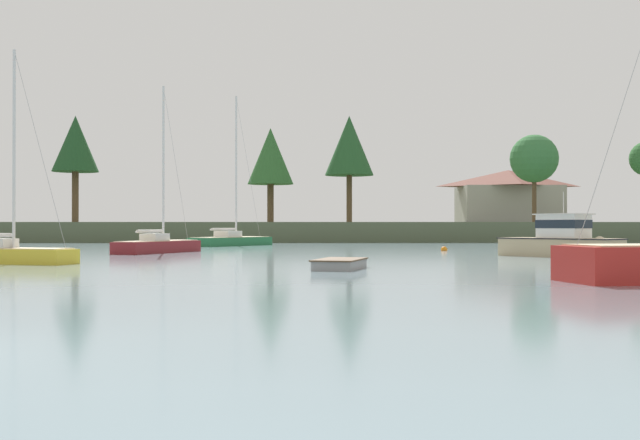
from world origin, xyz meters
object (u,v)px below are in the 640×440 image
sailboat_yellow (3,259)px  sailboat_maroon (158,249)px  mooring_buoy_orange (444,250)px  cruiser_sand (570,247)px  dinghy_grey (340,265)px  sailboat_green (231,243)px

sailboat_yellow → sailboat_maroon: size_ratio=0.91×
sailboat_maroon → mooring_buoy_orange: bearing=11.6°
cruiser_sand → dinghy_grey: 15.21m
cruiser_sand → mooring_buoy_orange: size_ratio=14.57×
sailboat_yellow → sailboat_green: sailboat_green is taller
sailboat_green → dinghy_grey: bearing=-77.8°
sailboat_maroon → cruiser_sand: bearing=-17.5°
dinghy_grey → cruiser_sand: bearing=41.8°
cruiser_sand → sailboat_yellow: bearing=-166.6°
sailboat_maroon → mooring_buoy_orange: (16.49, 3.40, -0.14)m
sailboat_maroon → mooring_buoy_orange: 16.84m
sailboat_green → sailboat_maroon: (-2.50, -15.63, -0.02)m
cruiser_sand → sailboat_green: (-18.29, 22.19, -0.25)m
sailboat_yellow → cruiser_sand: sailboat_yellow is taller
cruiser_sand → sailboat_maroon: 21.81m
sailboat_maroon → dinghy_grey: (9.47, -16.71, -0.09)m
mooring_buoy_orange → dinghy_grey: bearing=-109.3°
sailboat_green → dinghy_grey: size_ratio=3.59×
sailboat_yellow → cruiser_sand: (24.55, 5.87, 0.29)m
sailboat_green → sailboat_maroon: 15.83m
sailboat_maroon → sailboat_green: bearing=80.9°
sailboat_yellow → sailboat_maroon: sailboat_maroon is taller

